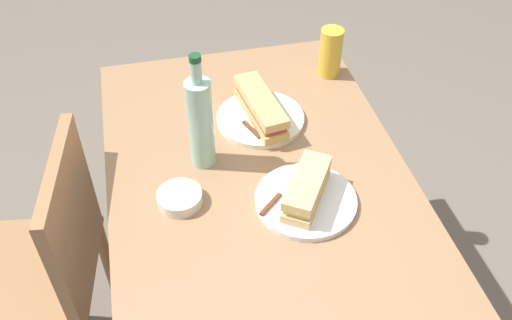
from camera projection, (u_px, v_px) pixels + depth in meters
name	position (u px, v px, depth m)	size (l,w,h in m)	color
ground_plane	(256.00, 319.00, 1.98)	(8.00, 8.00, 0.00)	#6B6056
dining_table	(256.00, 198.00, 1.55)	(1.10, 0.77, 0.75)	#997251
chair_far	(49.00, 266.00, 1.53)	(0.45, 0.45, 0.88)	#936B47
plate_near	(260.00, 119.00, 1.59)	(0.25, 0.25, 0.01)	silver
baguette_sandwich_near	(260.00, 107.00, 1.57)	(0.26, 0.11, 0.07)	tan
knife_near	(244.00, 122.00, 1.57)	(0.17, 0.08, 0.01)	silver
plate_far	(306.00, 200.00, 1.37)	(0.25, 0.25, 0.01)	white
baguette_sandwich_far	(307.00, 189.00, 1.34)	(0.20, 0.16, 0.07)	#DBB77A
knife_far	(281.00, 195.00, 1.37)	(0.13, 0.14, 0.01)	silver
water_bottle	(201.00, 122.00, 1.39)	(0.07, 0.07, 0.32)	#99C6B7
beer_glass	(330.00, 52.00, 1.72)	(0.07, 0.07, 0.15)	gold
olive_bowl	(180.00, 198.00, 1.36)	(0.11, 0.11, 0.03)	silver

